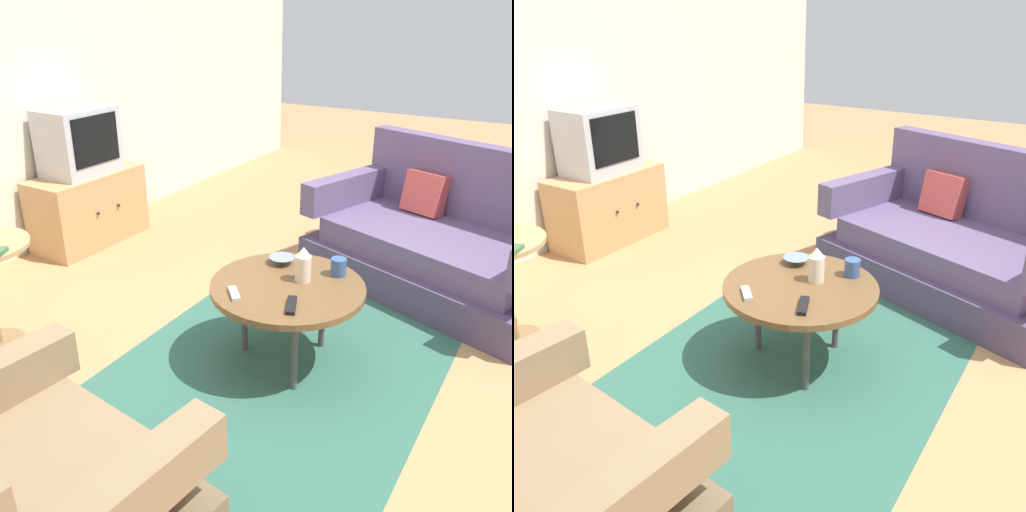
% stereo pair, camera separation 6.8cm
% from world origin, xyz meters
% --- Properties ---
extents(ground_plane, '(16.00, 16.00, 0.00)m').
position_xyz_m(ground_plane, '(0.00, 0.00, 0.00)').
color(ground_plane, '#AD7F51').
extents(area_rug, '(2.34, 1.64, 0.00)m').
position_xyz_m(area_rug, '(0.03, 0.05, 0.00)').
color(area_rug, '#2D5B4C').
rests_on(area_rug, ground).
extents(armchair, '(0.95, 1.05, 0.89)m').
position_xyz_m(armchair, '(-1.53, 0.20, 0.30)').
color(armchair, brown).
rests_on(armchair, ground).
extents(couch, '(1.44, 1.92, 0.96)m').
position_xyz_m(couch, '(1.41, -0.42, 0.31)').
color(couch, '#4B3E5C').
rests_on(couch, ground).
extents(coffee_table, '(0.83, 0.83, 0.48)m').
position_xyz_m(coffee_table, '(0.03, 0.05, 0.44)').
color(coffee_table, brown).
rests_on(coffee_table, ground).
extents(tv_stand, '(0.94, 0.46, 0.59)m').
position_xyz_m(tv_stand, '(0.71, 2.27, 0.30)').
color(tv_stand, tan).
rests_on(tv_stand, ground).
extents(television, '(0.57, 0.40, 0.52)m').
position_xyz_m(television, '(0.71, 2.29, 0.85)').
color(television, '#B7B7BC').
rests_on(television, tv_stand).
extents(vase, '(0.09, 0.09, 0.20)m').
position_xyz_m(vase, '(0.11, -0.00, 0.57)').
color(vase, beige).
rests_on(vase, coffee_table).
extents(mug, '(0.14, 0.09, 0.10)m').
position_xyz_m(mug, '(0.28, -0.14, 0.53)').
color(mug, '#335184').
rests_on(mug, coffee_table).
extents(bowl, '(0.15, 0.15, 0.04)m').
position_xyz_m(bowl, '(0.24, 0.20, 0.50)').
color(bowl, slate).
rests_on(bowl, coffee_table).
extents(tv_remote_dark, '(0.17, 0.11, 0.02)m').
position_xyz_m(tv_remote_dark, '(-0.18, -0.08, 0.49)').
color(tv_remote_dark, black).
rests_on(tv_remote_dark, coffee_table).
extents(tv_remote_silver, '(0.13, 0.13, 0.02)m').
position_xyz_m(tv_remote_silver, '(-0.22, 0.22, 0.49)').
color(tv_remote_silver, '#B2B2B7').
rests_on(tv_remote_silver, coffee_table).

